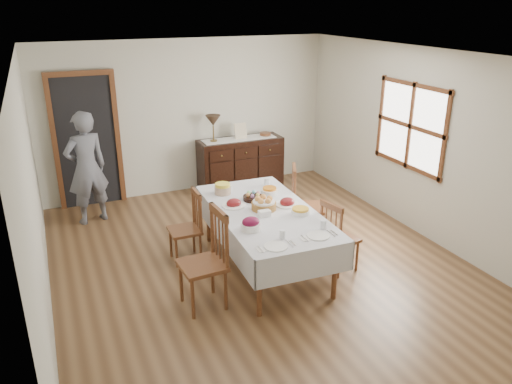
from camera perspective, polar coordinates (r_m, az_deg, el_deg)
name	(u,v)px	position (r m, az deg, el deg)	size (l,w,h in m)	color
ground	(259,263)	(6.49, 0.36, -8.14)	(6.00, 6.00, 0.00)	brown
room_shell	(235,133)	(6.19, -2.44, 6.77)	(5.02, 6.02, 2.65)	white
dining_table	(265,217)	(6.12, 1.03, -2.91)	(1.23, 2.30, 0.78)	silver
chair_left_near	(207,259)	(5.45, -5.62, -7.59)	(0.49, 0.49, 1.12)	brown
chair_left_far	(188,226)	(6.45, -7.76, -3.86)	(0.39, 0.39, 0.93)	brown
chair_right_near	(337,236)	(6.20, 9.29, -5.00)	(0.46, 0.46, 0.93)	brown
chair_right_far	(304,203)	(6.94, 5.48, -1.27)	(0.59, 0.59, 1.07)	brown
sideboard	(241,163)	(8.92, -1.78, 3.33)	(1.49, 0.54, 0.90)	black
person	(86,164)	(7.75, -18.85, 3.00)	(0.57, 0.36, 1.82)	slate
bread_basket	(264,204)	(6.09, 0.90, -1.40)	(0.31, 0.31, 0.17)	olive
egg_basket	(253,197)	(6.38, -0.34, -0.60)	(0.26, 0.26, 0.11)	black
ham_platter_a	(234,204)	(6.20, -2.56, -1.36)	(0.30, 0.30, 0.11)	white
ham_platter_b	(287,203)	(6.24, 3.58, -1.22)	(0.30, 0.30, 0.11)	white
beet_bowl	(251,224)	(5.56, -0.60, -3.70)	(0.23, 0.23, 0.15)	white
carrot_bowl	(270,191)	(6.59, 1.56, 0.13)	(0.24, 0.24, 0.09)	white
pineapple_bowl	(223,189)	(6.59, -3.83, 0.38)	(0.22, 0.22, 0.14)	tan
casserole_dish	(300,211)	(5.99, 5.10, -2.18)	(0.22, 0.22, 0.07)	white
butter_dish	(264,213)	(5.91, 0.97, -2.45)	(0.14, 0.10, 0.07)	white
setting_left	(278,242)	(5.26, 2.49, -5.76)	(0.42, 0.31, 0.10)	white
setting_right	(320,232)	(5.53, 7.27, -4.54)	(0.42, 0.31, 0.10)	white
glass_far_a	(230,189)	(6.61, -2.99, 0.31)	(0.06, 0.06, 0.11)	white
glass_far_b	(267,182)	(6.88, 1.26, 1.17)	(0.07, 0.07, 0.11)	white
runner	(239,139)	(8.79, -1.96, 6.11)	(1.30, 0.35, 0.01)	white
table_lamp	(213,121)	(8.56, -4.93, 8.05)	(0.26, 0.26, 0.46)	brown
picture_frame	(241,131)	(8.75, -1.77, 6.97)	(0.22, 0.08, 0.28)	beige
deco_bowl	(265,134)	(8.99, 1.06, 6.63)	(0.20, 0.20, 0.06)	brown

